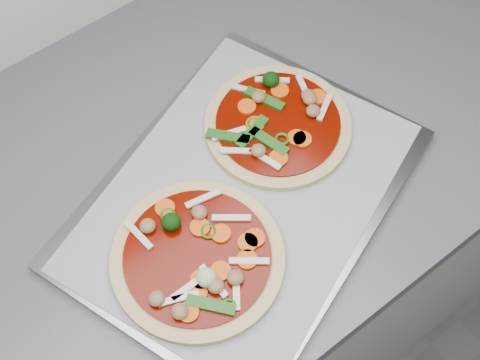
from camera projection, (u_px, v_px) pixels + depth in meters
baking_tray at (242, 198)px, 0.86m from camera, size 0.53×0.46×0.01m
parchment at (243, 195)px, 0.85m from camera, size 0.51×0.45×0.00m
pizza_left at (198, 258)px, 0.80m from camera, size 0.29×0.29×0.04m
pizza_right at (278, 123)px, 0.90m from camera, size 0.21×0.21×0.03m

